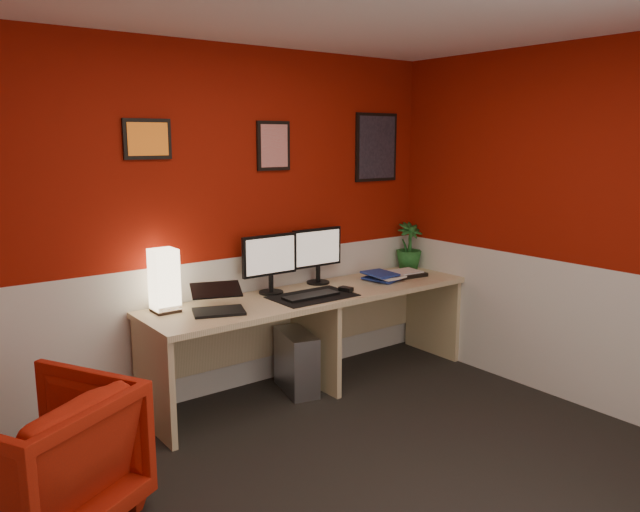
{
  "coord_description": "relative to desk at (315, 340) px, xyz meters",
  "views": [
    {
      "loc": [
        -1.96,
        -2.19,
        1.86
      ],
      "look_at": [
        0.6,
        1.21,
        1.05
      ],
      "focal_mm": 35.03,
      "sensor_mm": 36.0,
      "label": 1
    }
  ],
  "objects": [
    {
      "name": "ground",
      "position": [
        -0.7,
        -1.41,
        -0.36
      ],
      "size": [
        4.0,
        3.5,
        0.01
      ],
      "primitive_type": "cube",
      "color": "black",
      "rests_on": "ground"
    },
    {
      "name": "wall_back",
      "position": [
        -0.7,
        0.34,
        0.89
      ],
      "size": [
        4.0,
        0.01,
        2.5
      ],
      "primitive_type": "cube",
      "color": "maroon",
      "rests_on": "ground"
    },
    {
      "name": "wall_right",
      "position": [
        1.3,
        -1.41,
        0.89
      ],
      "size": [
        0.01,
        3.5,
        2.5
      ],
      "primitive_type": "cube",
      "color": "maroon",
      "rests_on": "ground"
    },
    {
      "name": "wainscot_back",
      "position": [
        -0.7,
        0.34,
        0.14
      ],
      "size": [
        4.0,
        0.01,
        1.0
      ],
      "primitive_type": "cube",
      "color": "silver",
      "rests_on": "ground"
    },
    {
      "name": "wainscot_right",
      "position": [
        1.29,
        -1.41,
        0.14
      ],
      "size": [
        0.01,
        3.5,
        1.0
      ],
      "primitive_type": "cube",
      "color": "silver",
      "rests_on": "ground"
    },
    {
      "name": "desk",
      "position": [
        0.0,
        0.0,
        0.0
      ],
      "size": [
        2.6,
        0.65,
        0.73
      ],
      "primitive_type": "cube",
      "color": "tan",
      "rests_on": "ground"
    },
    {
      "name": "shoji_lamp",
      "position": [
        -1.09,
        0.19,
        0.56
      ],
      "size": [
        0.16,
        0.16,
        0.4
      ],
      "primitive_type": "cube",
      "color": "#FFE5B2",
      "rests_on": "desk"
    },
    {
      "name": "laptop",
      "position": [
        -0.82,
        -0.05,
        0.47
      ],
      "size": [
        0.39,
        0.33,
        0.22
      ],
      "primitive_type": "cube",
      "rotation": [
        0.0,
        0.0,
        -0.36
      ],
      "color": "black",
      "rests_on": "desk"
    },
    {
      "name": "monitor_left",
      "position": [
        -0.27,
        0.18,
        0.66
      ],
      "size": [
        0.45,
        0.06,
        0.58
      ],
      "primitive_type": "cube",
      "color": "black",
      "rests_on": "desk"
    },
    {
      "name": "monitor_right",
      "position": [
        0.2,
        0.23,
        0.66
      ],
      "size": [
        0.45,
        0.06,
        0.58
      ],
      "primitive_type": "cube",
      "color": "black",
      "rests_on": "desk"
    },
    {
      "name": "desk_mat",
      "position": [
        -0.08,
        -0.08,
        0.37
      ],
      "size": [
        0.6,
        0.38,
        0.01
      ],
      "primitive_type": "cube",
      "color": "black",
      "rests_on": "desk"
    },
    {
      "name": "keyboard",
      "position": [
        -0.11,
        -0.1,
        0.38
      ],
      "size": [
        0.42,
        0.14,
        0.02
      ],
      "primitive_type": "cube",
      "rotation": [
        0.0,
        0.0,
        -0.0
      ],
      "color": "black",
      "rests_on": "desk_mat"
    },
    {
      "name": "mouse",
      "position": [
        0.2,
        -0.11,
        0.39
      ],
      "size": [
        0.08,
        0.11,
        0.03
      ],
      "primitive_type": "cube",
      "rotation": [
        0.0,
        0.0,
        0.23
      ],
      "color": "black",
      "rests_on": "desk_mat"
    },
    {
      "name": "book_bottom",
      "position": [
        0.57,
        -0.02,
        0.38
      ],
      "size": [
        0.24,
        0.3,
        0.02
      ],
      "primitive_type": "imported",
      "rotation": [
        0.0,
        0.0,
        0.2
      ],
      "color": "navy",
      "rests_on": "desk"
    },
    {
      "name": "book_middle",
      "position": [
        0.59,
        0.01,
        0.4
      ],
      "size": [
        0.25,
        0.32,
        0.02
      ],
      "primitive_type": "imported",
      "rotation": [
        0.0,
        0.0,
        -0.1
      ],
      "color": "silver",
      "rests_on": "book_bottom"
    },
    {
      "name": "book_top",
      "position": [
        0.53,
        -0.02,
        0.43
      ],
      "size": [
        0.22,
        0.28,
        0.03
      ],
      "primitive_type": "imported",
      "rotation": [
        0.0,
        0.0,
        -0.07
      ],
      "color": "navy",
      "rests_on": "book_middle"
    },
    {
      "name": "zen_tray",
      "position": [
        0.92,
        0.02,
        0.38
      ],
      "size": [
        0.37,
        0.28,
        0.03
      ],
      "primitive_type": "cube",
      "rotation": [
        0.0,
        0.0,
        -0.09
      ],
      "color": "black",
      "rests_on": "desk"
    },
    {
      "name": "potted_plant",
      "position": [
        1.17,
        0.21,
        0.57
      ],
      "size": [
        0.26,
        0.26,
        0.4
      ],
      "primitive_type": "imported",
      "rotation": [
        0.0,
        0.0,
        -0.17
      ],
      "color": "#19591E",
      "rests_on": "desk"
    },
    {
      "name": "pc_tower",
      "position": [
        -0.16,
        0.02,
        -0.14
      ],
      "size": [
        0.3,
        0.48,
        0.45
      ],
      "primitive_type": "cube",
      "rotation": [
        0.0,
        0.0,
        -0.24
      ],
      "color": "#99999E",
      "rests_on": "ground"
    },
    {
      "name": "armchair",
      "position": [
        -2.09,
        -0.62,
        -0.01
      ],
      "size": [
        1.03,
        1.04,
        0.71
      ],
      "primitive_type": "imported",
      "rotation": [
        0.0,
        0.0,
        3.64
      ],
      "color": "#B41D0A",
      "rests_on": "ground"
    },
    {
      "name": "art_left",
      "position": [
        -1.1,
        0.33,
        1.49
      ],
      "size": [
        0.32,
        0.02,
        0.26
      ],
      "primitive_type": "cube",
      "color": "orange",
      "rests_on": "wall_back"
    },
    {
      "name": "art_center",
      "position": [
        -0.13,
        0.33,
        1.44
      ],
      "size": [
        0.28,
        0.02,
        0.36
      ],
      "primitive_type": "cube",
      "color": "red",
      "rests_on": "wall_back"
    },
    {
      "name": "art_right",
      "position": [
        0.88,
        0.33,
        1.42
      ],
      "size": [
        0.44,
        0.02,
        0.56
      ],
      "primitive_type": "cube",
      "color": "black",
      "rests_on": "wall_back"
    }
  ]
}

